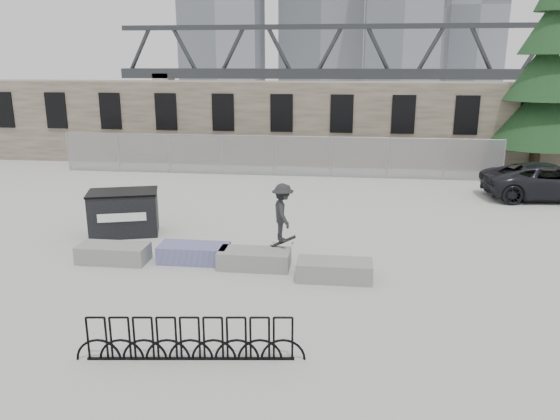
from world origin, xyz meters
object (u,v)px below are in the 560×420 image
object	(u,v)px
planter_center_left	(194,252)
planter_offset	(334,269)
planter_center_right	(254,258)
spruce_tree	(544,83)
planter_far_left	(113,253)
bike_rack	(190,339)
suv	(550,181)
dumpster	(124,213)
skateboarder	(283,213)

from	to	relation	value
planter_center_left	planter_offset	distance (m)	4.16
planter_center_right	spruce_tree	distance (m)	19.76
planter_far_left	bike_rack	world-z (taller)	bike_rack
spruce_tree	suv	distance (m)	6.96
planter_far_left	bike_rack	size ratio (longest dim) A/B	0.45
planter_center_right	planter_offset	bearing A→B (deg)	-14.23
planter_offset	dumpster	size ratio (longest dim) A/B	0.79
dumpster	spruce_tree	distance (m)	21.39
planter_center_right	skateboarder	world-z (taller)	skateboarder
skateboarder	planter_center_left	bearing A→B (deg)	76.71
planter_far_left	planter_offset	size ratio (longest dim) A/B	1.00
planter_center_right	skateboarder	distance (m)	1.51
planter_far_left	skateboarder	xyz separation A→B (m)	(4.87, 0.50, 1.22)
planter_far_left	bike_rack	distance (m)	6.19
planter_center_right	spruce_tree	bearing A→B (deg)	51.07
planter_far_left	skateboarder	distance (m)	5.05
planter_center_right	planter_offset	world-z (taller)	same
planter_offset	suv	world-z (taller)	suv
planter_far_left	dumpster	size ratio (longest dim) A/B	0.79
planter_offset	bike_rack	size ratio (longest dim) A/B	0.45
planter_offset	suv	bearing A→B (deg)	48.63
planter_offset	suv	size ratio (longest dim) A/B	0.37
planter_far_left	suv	distance (m)	17.73
planter_offset	bike_rack	world-z (taller)	bike_rack
planter_center_right	planter_center_left	bearing A→B (deg)	171.62
bike_rack	planter_far_left	bearing A→B (deg)	126.88
planter_center_right	suv	xyz separation A→B (m)	(10.95, 9.30, 0.47)
bike_rack	spruce_tree	bearing A→B (deg)	57.90
dumpster	suv	distance (m)	17.17
suv	planter_center_left	bearing A→B (deg)	121.19
planter_far_left	skateboarder	bearing A→B (deg)	5.91
planter_center_left	spruce_tree	size ratio (longest dim) A/B	0.17
planter_center_right	skateboarder	bearing A→B (deg)	32.35
planter_far_left	planter_center_right	size ratio (longest dim) A/B	1.00
skateboarder	bike_rack	bearing A→B (deg)	150.08
planter_offset	suv	xyz separation A→B (m)	(8.69, 9.87, 0.47)
bike_rack	spruce_tree	size ratio (longest dim) A/B	0.39
planter_center_right	skateboarder	xyz separation A→B (m)	(0.75, 0.47, 1.22)
planter_far_left	planter_center_left	bearing A→B (deg)	7.36
planter_center_left	suv	size ratio (longest dim) A/B	0.37
dumpster	suv	bearing A→B (deg)	6.07
suv	spruce_tree	bearing A→B (deg)	-15.73
planter_far_left	planter_offset	bearing A→B (deg)	-4.85
planter_center_left	planter_center_right	world-z (taller)	same
suv	planter_far_left	bearing A→B (deg)	117.66
skateboarder	planter_offset	bearing A→B (deg)	-142.62
bike_rack	suv	xyz separation A→B (m)	(11.36, 14.28, 0.31)
planter_far_left	planter_center_left	xyz separation A→B (m)	(2.31, 0.30, 0.00)
planter_offset	dumpster	xyz separation A→B (m)	(-7.09, 3.10, 0.47)
spruce_tree	skateboarder	size ratio (longest dim) A/B	6.15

